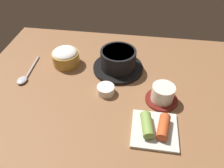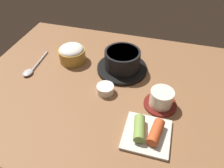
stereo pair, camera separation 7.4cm
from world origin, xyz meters
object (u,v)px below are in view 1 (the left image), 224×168
at_px(kimchi_plate, 155,128).
at_px(tea_cup_with_saucer, 162,94).
at_px(rice_bowl, 66,56).
at_px(banchan_cup_center, 107,90).
at_px(stone_pot, 118,61).
at_px(spoon, 25,76).

bearing_deg(kimchi_plate, tea_cup_with_saucer, 79.67).
distance_m(rice_bowl, banchan_cup_center, 0.24).
relative_size(stone_pot, banchan_cup_center, 3.22).
xyz_separation_m(tea_cup_with_saucer, kimchi_plate, (-0.02, -0.13, -0.01)).
height_order(rice_bowl, spoon, rice_bowl).
bearing_deg(banchan_cup_center, rice_bowl, 142.93).
relative_size(rice_bowl, spoon, 0.60).
relative_size(rice_bowl, kimchi_plate, 0.80).
xyz_separation_m(stone_pot, banchan_cup_center, (-0.02, -0.14, -0.02)).
relative_size(tea_cup_with_saucer, banchan_cup_center, 1.78).
distance_m(tea_cup_with_saucer, banchan_cup_center, 0.19).
height_order(tea_cup_with_saucer, spoon, tea_cup_with_saucer).
distance_m(rice_bowl, spoon, 0.17).
height_order(stone_pot, spoon, stone_pot).
bearing_deg(tea_cup_with_saucer, stone_pot, 138.27).
height_order(rice_bowl, kimchi_plate, rice_bowl).
height_order(stone_pot, banchan_cup_center, stone_pot).
distance_m(banchan_cup_center, spoon, 0.33).
height_order(stone_pot, tea_cup_with_saucer, stone_pot).
distance_m(rice_bowl, tea_cup_with_saucer, 0.41).
height_order(tea_cup_with_saucer, kimchi_plate, tea_cup_with_saucer).
relative_size(stone_pot, tea_cup_with_saucer, 1.80).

